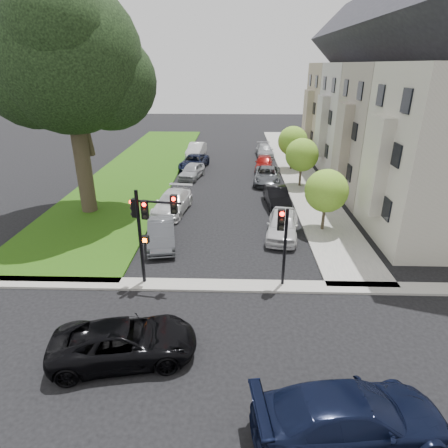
{
  "coord_description": "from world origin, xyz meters",
  "views": [
    {
      "loc": [
        0.56,
        -13.35,
        9.86
      ],
      "look_at": [
        0.0,
        5.0,
        2.0
      ],
      "focal_mm": 30.0,
      "sensor_mm": 36.0,
      "label": 1
    }
  ],
  "objects_px": {
    "small_tree_a": "(326,191)",
    "car_parked_8": "(194,162)",
    "car_cross_near": "(125,342)",
    "car_parked_9": "(196,150)",
    "eucalyptus": "(66,58)",
    "traffic_signal_secondary": "(283,233)",
    "small_tree_b": "(302,155)",
    "car_parked_0": "(283,225)",
    "car_parked_1": "(277,197)",
    "car_parked_4": "(265,150)",
    "car_parked_2": "(267,175)",
    "car_parked_6": "(173,203)",
    "car_cross_far": "(351,417)",
    "car_parked_7": "(192,171)",
    "traffic_signal_main": "(147,221)",
    "car_parked_3": "(264,163)",
    "small_tree_c": "(293,141)",
    "car_parked_5": "(161,233)"
  },
  "relations": [
    {
      "from": "car_cross_near",
      "to": "car_parked_9",
      "type": "height_order",
      "value": "car_parked_9"
    },
    {
      "from": "eucalyptus",
      "to": "car_cross_near",
      "type": "distance_m",
      "value": 18.55
    },
    {
      "from": "car_parked_8",
      "to": "car_parked_1",
      "type": "bearing_deg",
      "value": -47.57
    },
    {
      "from": "car_parked_9",
      "to": "small_tree_a",
      "type": "bearing_deg",
      "value": -57.66
    },
    {
      "from": "small_tree_c",
      "to": "car_parked_4",
      "type": "bearing_deg",
      "value": 110.13
    },
    {
      "from": "car_parked_9",
      "to": "small_tree_b",
      "type": "bearing_deg",
      "value": -41.91
    },
    {
      "from": "small_tree_b",
      "to": "car_parked_1",
      "type": "distance_m",
      "value": 5.88
    },
    {
      "from": "car_cross_far",
      "to": "car_parked_4",
      "type": "distance_m",
      "value": 35.75
    },
    {
      "from": "car_parked_3",
      "to": "car_parked_5",
      "type": "height_order",
      "value": "car_parked_5"
    },
    {
      "from": "eucalyptus",
      "to": "car_parked_2",
      "type": "distance_m",
      "value": 18.12
    },
    {
      "from": "car_cross_near",
      "to": "small_tree_b",
      "type": "bearing_deg",
      "value": -35.28
    },
    {
      "from": "car_parked_2",
      "to": "small_tree_b",
      "type": "bearing_deg",
      "value": -14.6
    },
    {
      "from": "car_cross_near",
      "to": "car_parked_4",
      "type": "xyz_separation_m",
      "value": [
        7.29,
        32.78,
        -0.05
      ]
    },
    {
      "from": "car_parked_4",
      "to": "car_parked_6",
      "type": "height_order",
      "value": "car_parked_6"
    },
    {
      "from": "traffic_signal_secondary",
      "to": "traffic_signal_main",
      "type": "bearing_deg",
      "value": 179.64
    },
    {
      "from": "traffic_signal_secondary",
      "to": "car_parked_4",
      "type": "height_order",
      "value": "traffic_signal_secondary"
    },
    {
      "from": "car_parked_6",
      "to": "car_parked_8",
      "type": "xyz_separation_m",
      "value": [
        0.27,
        12.2,
        -0.04
      ]
    },
    {
      "from": "car_parked_9",
      "to": "car_parked_4",
      "type": "bearing_deg",
      "value": 9.21
    },
    {
      "from": "small_tree_c",
      "to": "small_tree_b",
      "type": "bearing_deg",
      "value": -90.0
    },
    {
      "from": "car_parked_4",
      "to": "car_parked_5",
      "type": "height_order",
      "value": "car_parked_5"
    },
    {
      "from": "car_parked_1",
      "to": "car_parked_4",
      "type": "xyz_separation_m",
      "value": [
        0.26,
        16.65,
        -0.05
      ]
    },
    {
      "from": "eucalyptus",
      "to": "small_tree_a",
      "type": "xyz_separation_m",
      "value": [
        16.2,
        -2.86,
        -7.53
      ]
    },
    {
      "from": "car_cross_far",
      "to": "car_cross_near",
      "type": "bearing_deg",
      "value": 59.84
    },
    {
      "from": "car_parked_6",
      "to": "car_parked_9",
      "type": "bearing_deg",
      "value": 97.81
    },
    {
      "from": "car_cross_far",
      "to": "car_parked_4",
      "type": "bearing_deg",
      "value": -7.94
    },
    {
      "from": "eucalyptus",
      "to": "car_parked_1",
      "type": "distance_m",
      "value": 16.74
    },
    {
      "from": "car_cross_near",
      "to": "car_parked_3",
      "type": "bearing_deg",
      "value": -25.18
    },
    {
      "from": "eucalyptus",
      "to": "small_tree_c",
      "type": "height_order",
      "value": "eucalyptus"
    },
    {
      "from": "car_cross_near",
      "to": "car_parked_0",
      "type": "relative_size",
      "value": 1.11
    },
    {
      "from": "small_tree_a",
      "to": "car_parked_8",
      "type": "bearing_deg",
      "value": 123.0
    },
    {
      "from": "car_parked_2",
      "to": "car_parked_4",
      "type": "distance_m",
      "value": 10.75
    },
    {
      "from": "car_parked_3",
      "to": "car_parked_6",
      "type": "xyz_separation_m",
      "value": [
        -7.35,
        -12.09,
        0.03
      ]
    },
    {
      "from": "eucalyptus",
      "to": "small_tree_c",
      "type": "distance_m",
      "value": 21.55
    },
    {
      "from": "traffic_signal_main",
      "to": "car_parked_8",
      "type": "relative_size",
      "value": 0.94
    },
    {
      "from": "car_parked_0",
      "to": "car_parked_8",
      "type": "relative_size",
      "value": 0.92
    },
    {
      "from": "car_parked_6",
      "to": "car_parked_9",
      "type": "height_order",
      "value": "car_parked_9"
    },
    {
      "from": "car_parked_0",
      "to": "car_parked_5",
      "type": "height_order",
      "value": "car_parked_0"
    },
    {
      "from": "car_parked_2",
      "to": "car_parked_9",
      "type": "height_order",
      "value": "car_parked_9"
    },
    {
      "from": "car_cross_far",
      "to": "car_parked_7",
      "type": "bearing_deg",
      "value": 7.8
    },
    {
      "from": "car_parked_3",
      "to": "car_parked_7",
      "type": "xyz_separation_m",
      "value": [
        -6.93,
        -3.28,
        -0.02
      ]
    },
    {
      "from": "small_tree_b",
      "to": "small_tree_c",
      "type": "distance_m",
      "value": 5.65
    },
    {
      "from": "car_parked_1",
      "to": "car_parked_8",
      "type": "xyz_separation_m",
      "value": [
        -7.33,
        10.63,
        -0.01
      ]
    },
    {
      "from": "small_tree_b",
      "to": "car_parked_0",
      "type": "relative_size",
      "value": 0.91
    },
    {
      "from": "eucalyptus",
      "to": "traffic_signal_secondary",
      "type": "xyz_separation_m",
      "value": [
        12.77,
        -9.47,
        -7.43
      ]
    },
    {
      "from": "small_tree_b",
      "to": "traffic_signal_main",
      "type": "distance_m",
      "value": 18.66
    },
    {
      "from": "small_tree_a",
      "to": "car_parked_1",
      "type": "xyz_separation_m",
      "value": [
        -2.5,
        4.51,
        -1.96
      ]
    },
    {
      "from": "car_parked_0",
      "to": "car_parked_7",
      "type": "xyz_separation_m",
      "value": [
        -6.99,
        12.7,
        -0.09
      ]
    },
    {
      "from": "traffic_signal_secondary",
      "to": "car_cross_near",
      "type": "height_order",
      "value": "traffic_signal_secondary"
    },
    {
      "from": "car_cross_near",
      "to": "car_parked_4",
      "type": "bearing_deg",
      "value": -23.44
    },
    {
      "from": "car_parked_0",
      "to": "car_parked_3",
      "type": "xyz_separation_m",
      "value": [
        -0.06,
        15.98,
        -0.07
      ]
    }
  ]
}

